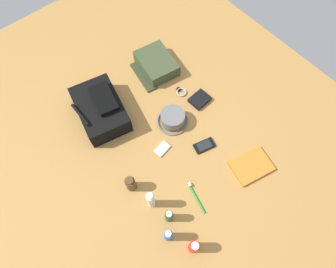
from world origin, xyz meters
TOP-DOWN VIEW (x-y plane):
  - ground_plane at (0.00, 0.00)m, footprint 2.64×2.02m
  - backpack at (0.35, 0.19)m, footprint 0.39×0.30m
  - toiletry_pouch at (0.40, -0.24)m, footprint 0.27×0.27m
  - bucket_hat at (0.06, -0.08)m, footprint 0.18×0.18m
  - sunscreen_spray at (-0.50, 0.27)m, footprint 0.05×0.05m
  - deodorant_spray at (-0.39, 0.33)m, footprint 0.04×0.04m
  - shampoo_bottle at (-0.33, 0.27)m, footprint 0.04×0.04m
  - toothpaste_tube at (-0.23, 0.29)m, footprint 0.04×0.04m
  - cologne_bottle at (-0.09, 0.32)m, footprint 0.05×0.05m
  - paperback_novel at (-0.41, -0.22)m, footprint 0.19×0.23m
  - cell_phone at (-0.17, -0.12)m, footprint 0.09×0.12m
  - media_player at (-0.03, 0.07)m, footprint 0.07×0.09m
  - wristwatch at (0.17, -0.25)m, footprint 0.07×0.06m
  - toothbrush at (-0.33, 0.10)m, footprint 0.17×0.05m
  - wallet at (0.06, -0.29)m, footprint 0.10×0.12m

SIDE VIEW (x-z plane):
  - ground_plane at x=0.00m, z-range -0.02..0.00m
  - media_player at x=-0.03m, z-range 0.00..0.01m
  - wristwatch at x=0.17m, z-range 0.00..0.01m
  - cell_phone at x=-0.17m, z-range 0.00..0.01m
  - toothbrush at x=-0.33m, z-range 0.00..0.02m
  - paperback_novel at x=-0.41m, z-range 0.00..0.02m
  - wallet at x=0.06m, z-range 0.00..0.02m
  - bucket_hat at x=0.06m, z-range 0.00..0.07m
  - toiletry_pouch at x=0.40m, z-range 0.00..0.08m
  - cologne_bottle at x=-0.09m, z-range 0.00..0.11m
  - shampoo_bottle at x=-0.33m, z-range 0.00..0.12m
  - sunscreen_spray at x=-0.50m, z-range 0.00..0.13m
  - backpack at x=0.35m, z-range -0.01..0.14m
  - deodorant_spray at x=-0.39m, z-range 0.00..0.14m
  - toothpaste_tube at x=-0.23m, z-range 0.00..0.17m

